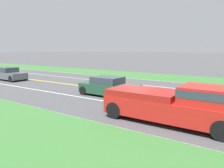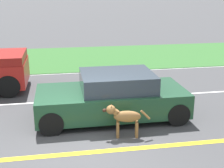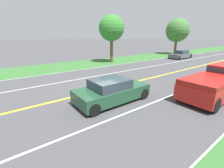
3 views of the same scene
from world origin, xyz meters
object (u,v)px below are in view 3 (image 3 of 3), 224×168
at_px(ego_car, 112,91).
at_px(dog, 99,87).
at_px(pickup_truck, 218,81).
at_px(oncoming_car, 181,55).
at_px(roadside_tree_left_near, 112,28).
at_px(roadside_tree_left_far, 177,30).

height_order(ego_car, dog, ego_car).
xyz_separation_m(pickup_truck, oncoming_car, (-10.34, 14.10, -0.28)).
relative_size(pickup_truck, oncoming_car, 1.30).
height_order(dog, roadside_tree_left_near, roadside_tree_left_near).
bearing_deg(dog, pickup_truck, 62.20).
height_order(dog, oncoming_car, oncoming_car).
bearing_deg(oncoming_car, roadside_tree_left_far, -50.72).
bearing_deg(pickup_truck, roadside_tree_left_near, 170.55).
xyz_separation_m(dog, roadside_tree_left_near, (-9.64, 8.19, 4.04)).
relative_size(dog, pickup_truck, 0.21).
relative_size(pickup_truck, roadside_tree_left_near, 0.91).
bearing_deg(dog, oncoming_car, 116.02).
bearing_deg(ego_car, dog, -177.41).
bearing_deg(oncoming_car, pickup_truck, 126.24).
height_order(ego_car, pickup_truck, pickup_truck).
distance_m(pickup_truck, oncoming_car, 17.49).
bearing_deg(roadside_tree_left_near, ego_car, -36.67).
relative_size(dog, roadside_tree_left_far, 0.17).
distance_m(ego_car, dog, 1.28).
height_order(pickup_truck, oncoming_car, pickup_truck).
distance_m(pickup_truck, roadside_tree_left_near, 14.77).
relative_size(ego_car, roadside_tree_left_near, 0.66).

